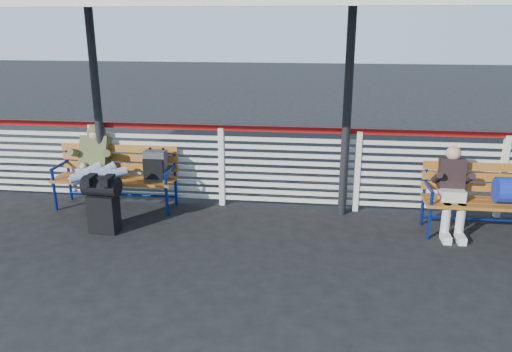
# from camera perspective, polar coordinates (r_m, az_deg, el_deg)

# --- Properties ---
(ground) EXTENTS (60.00, 60.00, 0.00)m
(ground) POSITION_cam_1_polar(r_m,az_deg,el_deg) (5.97, -7.35, -9.57)
(ground) COLOR black
(ground) RESTS_ON ground
(fence) EXTENTS (12.08, 0.08, 1.24)m
(fence) POSITION_cam_1_polar(r_m,az_deg,el_deg) (7.47, -3.95, 1.49)
(fence) COLOR silver
(fence) RESTS_ON ground
(luggage_stack) EXTENTS (0.48, 0.30, 0.77)m
(luggage_stack) POSITION_cam_1_polar(r_m,az_deg,el_deg) (6.83, -17.11, -2.86)
(luggage_stack) COLOR black
(luggage_stack) RESTS_ON ground
(bench_left) EXTENTS (1.80, 0.56, 0.92)m
(bench_left) POSITION_cam_1_polar(r_m,az_deg,el_deg) (7.62, -14.47, 0.73)
(bench_left) COLOR #A96120
(bench_left) RESTS_ON ground
(bench_right) EXTENTS (1.80, 0.56, 0.92)m
(bench_right) POSITION_cam_1_polar(r_m,az_deg,el_deg) (7.14, 26.73, -1.66)
(bench_right) COLOR #A96120
(bench_right) RESTS_ON ground
(traveler_man) EXTENTS (0.94, 1.50, 0.77)m
(traveler_man) POSITION_cam_1_polar(r_m,az_deg,el_deg) (7.43, -17.86, 0.85)
(traveler_man) COLOR #8D9DBD
(traveler_man) RESTS_ON ground
(companion_person) EXTENTS (0.32, 0.66, 1.15)m
(companion_person) POSITION_cam_1_polar(r_m,az_deg,el_deg) (6.94, 21.51, -1.50)
(companion_person) COLOR beige
(companion_person) RESTS_ON ground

